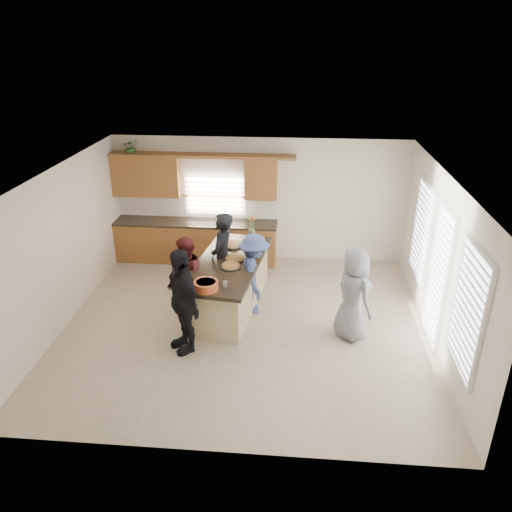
# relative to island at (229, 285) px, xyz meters

# --- Properties ---
(floor) EXTENTS (6.50, 6.50, 0.00)m
(floor) POSITION_rel_island_xyz_m (0.39, -0.66, -0.45)
(floor) COLOR #C3AB91
(floor) RESTS_ON ground
(room_shell) EXTENTS (6.52, 6.02, 2.81)m
(room_shell) POSITION_rel_island_xyz_m (0.39, -0.66, 1.45)
(room_shell) COLOR silver
(room_shell) RESTS_ON ground
(back_cabinetry) EXTENTS (4.08, 0.66, 2.46)m
(back_cabinetry) POSITION_rel_island_xyz_m (-1.08, 2.07, 0.46)
(back_cabinetry) COLOR olive
(back_cabinetry) RESTS_ON ground
(right_wall_glazing) EXTENTS (0.06, 4.00, 2.25)m
(right_wall_glazing) POSITION_rel_island_xyz_m (3.61, -0.79, 0.89)
(right_wall_glazing) COLOR white
(right_wall_glazing) RESTS_ON ground
(island) EXTENTS (1.49, 2.83, 0.95)m
(island) POSITION_rel_island_xyz_m (0.00, 0.00, 0.00)
(island) COLOR #CDB87F
(island) RESTS_ON ground
(platter_front) EXTENTS (0.39, 0.39, 0.16)m
(platter_front) POSITION_rel_island_xyz_m (0.08, -0.25, 0.52)
(platter_front) COLOR black
(platter_front) RESTS_ON island
(platter_mid) EXTENTS (0.40, 0.40, 0.16)m
(platter_mid) POSITION_rel_island_xyz_m (0.11, 0.09, 0.52)
(platter_mid) COLOR black
(platter_mid) RESTS_ON island
(platter_back) EXTENTS (0.40, 0.40, 0.16)m
(platter_back) POSITION_rel_island_xyz_m (-0.01, 0.72, 0.52)
(platter_back) COLOR black
(platter_back) RESTS_ON island
(salad_bowl) EXTENTS (0.40, 0.40, 0.15)m
(salad_bowl) POSITION_rel_island_xyz_m (-0.22, -1.12, 0.58)
(salad_bowl) COLOR #C35023
(salad_bowl) RESTS_ON island
(clear_cup) EXTENTS (0.08, 0.08, 0.10)m
(clear_cup) POSITION_rel_island_xyz_m (0.08, -1.00, 0.55)
(clear_cup) COLOR white
(clear_cup) RESTS_ON island
(plate_stack) EXTENTS (0.19, 0.19, 0.05)m
(plate_stack) POSITION_rel_island_xyz_m (0.13, 0.71, 0.52)
(plate_stack) COLOR #AD8ECF
(plate_stack) RESTS_ON island
(flower_vase) EXTENTS (0.14, 0.14, 0.44)m
(flower_vase) POSITION_rel_island_xyz_m (0.32, 1.22, 0.72)
(flower_vase) COLOR silver
(flower_vase) RESTS_ON island
(potted_plant) EXTENTS (0.41, 0.38, 0.37)m
(potted_plant) POSITION_rel_island_xyz_m (-2.39, 2.16, 2.13)
(potted_plant) COLOR #3D8033
(potted_plant) RESTS_ON back_cabinetry
(woman_left_back) EXTENTS (0.56, 0.73, 1.81)m
(woman_left_back) POSITION_rel_island_xyz_m (-0.15, 0.23, 0.45)
(woman_left_back) COLOR black
(woman_left_back) RESTS_ON ground
(woman_left_mid) EXTENTS (0.67, 0.81, 1.52)m
(woman_left_mid) POSITION_rel_island_xyz_m (-0.75, -0.31, 0.31)
(woman_left_mid) COLOR #571A1A
(woman_left_mid) RESTS_ON ground
(woman_left_front) EXTENTS (0.99, 1.13, 1.82)m
(woman_left_front) POSITION_rel_island_xyz_m (-0.55, -1.45, 0.46)
(woman_left_front) COLOR black
(woman_left_front) RESTS_ON ground
(woman_right_back) EXTENTS (0.75, 1.09, 1.55)m
(woman_right_back) POSITION_rel_island_xyz_m (0.49, -0.12, 0.32)
(woman_right_back) COLOR #3E5288
(woman_right_back) RESTS_ON ground
(woman_right_front) EXTENTS (0.87, 0.97, 1.66)m
(woman_right_front) POSITION_rel_island_xyz_m (2.24, -0.85, 0.38)
(woman_right_front) COLOR slate
(woman_right_front) RESTS_ON ground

